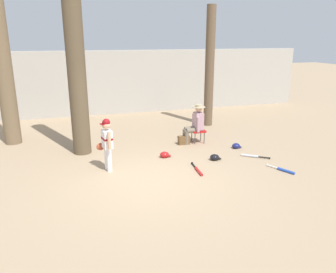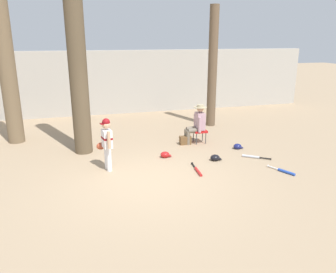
{
  "view_description": "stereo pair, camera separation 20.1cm",
  "coord_description": "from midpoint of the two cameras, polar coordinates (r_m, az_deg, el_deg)",
  "views": [
    {
      "loc": [
        -1.68,
        -6.77,
        3.15
      ],
      "look_at": [
        0.71,
        0.89,
        0.75
      ],
      "focal_mm": 35.59,
      "sensor_mm": 36.0,
      "label": 1
    },
    {
      "loc": [
        -1.49,
        -6.83,
        3.15
      ],
      "look_at": [
        0.71,
        0.89,
        0.75
      ],
      "focal_mm": 35.59,
      "sensor_mm": 36.0,
      "label": 2
    }
  ],
  "objects": [
    {
      "name": "bat_red_barrel",
      "position": [
        8.19,
        4.44,
        -5.79
      ],
      "size": [
        0.12,
        0.81,
        0.07
      ],
      "color": "red",
      "rests_on": "ground"
    },
    {
      "name": "batting_helmet_red",
      "position": [
        9.09,
        -1.23,
        -3.15
      ],
      "size": [
        0.3,
        0.23,
        0.17
      ],
      "color": "#A81919",
      "rests_on": "ground"
    },
    {
      "name": "tree_far_left",
      "position": [
        11.04,
        -26.69,
        9.51
      ],
      "size": [
        0.78,
        0.78,
        5.02
      ],
      "color": "brown",
      "rests_on": "ground"
    },
    {
      "name": "batting_helmet_navy",
      "position": [
        10.0,
        11.03,
        -1.6
      ],
      "size": [
        0.28,
        0.22,
        0.16
      ],
      "color": "navy",
      "rests_on": "ground"
    },
    {
      "name": "concrete_back_wall",
      "position": [
        14.35,
        -11.0,
        9.01
      ],
      "size": [
        18.0,
        0.36,
        2.64
      ],
      "primitive_type": "cube",
      "color": "#ADA89E",
      "rests_on": "ground"
    },
    {
      "name": "bat_aluminum_silver",
      "position": [
        9.37,
        13.61,
        -3.27
      ],
      "size": [
        0.65,
        0.51,
        0.07
      ],
      "color": "#B7BCC6",
      "rests_on": "ground"
    },
    {
      "name": "handbag_beside_stool",
      "position": [
        10.18,
        2.17,
        -0.63
      ],
      "size": [
        0.34,
        0.19,
        0.26
      ],
      "primitive_type": "cube",
      "rotation": [
        0.0,
        0.0,
        -0.02
      ],
      "color": "brown",
      "rests_on": "ground"
    },
    {
      "name": "ground_plane",
      "position": [
        7.66,
        -3.88,
        -7.68
      ],
      "size": [
        60.0,
        60.0,
        0.0
      ],
      "primitive_type": "plane",
      "color": "#9E8466"
    },
    {
      "name": "bat_blue_youth",
      "position": [
        8.61,
        18.59,
        -5.49
      ],
      "size": [
        0.36,
        0.7,
        0.07
      ],
      "color": "#2347AD",
      "rests_on": "ground"
    },
    {
      "name": "young_ballplayer",
      "position": [
        8.16,
        -11.17,
        -0.81
      ],
      "size": [
        0.39,
        0.57,
        1.31
      ],
      "color": "white",
      "rests_on": "ground"
    },
    {
      "name": "batting_helmet_black",
      "position": [
        8.96,
        7.36,
        -3.57
      ],
      "size": [
        0.3,
        0.23,
        0.17
      ],
      "color": "black",
      "rests_on": "ground"
    },
    {
      "name": "seated_spectator",
      "position": [
        10.21,
        4.13,
        2.38
      ],
      "size": [
        0.67,
        0.53,
        1.2
      ],
      "color": "#6B6051",
      "rests_on": "ground"
    },
    {
      "name": "folding_stool",
      "position": [
        10.31,
        4.62,
        0.92
      ],
      "size": [
        0.42,
        0.42,
        0.41
      ],
      "color": "red",
      "rests_on": "ground"
    },
    {
      "name": "tree_behind_spectator",
      "position": [
        12.2,
        6.63,
        10.84
      ],
      "size": [
        0.46,
        0.46,
        4.32
      ],
      "color": "brown",
      "rests_on": "ground"
    },
    {
      "name": "tree_near_player",
      "position": [
        9.29,
        -16.26,
        13.82
      ],
      "size": [
        0.7,
        0.7,
        6.28
      ],
      "color": "brown",
      "rests_on": "ground"
    }
  ]
}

